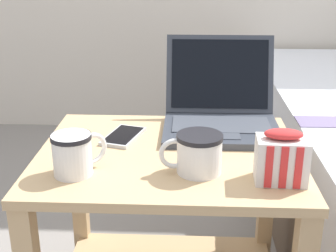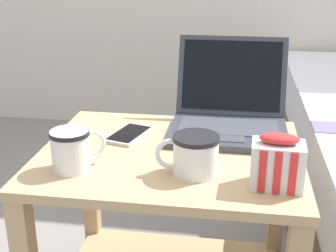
# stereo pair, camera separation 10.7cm
# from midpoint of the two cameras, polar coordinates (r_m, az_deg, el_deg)

# --- Properties ---
(bedside_table) EXTENTS (0.63, 0.51, 0.54)m
(bedside_table) POSITION_cam_midpoint_polar(r_m,az_deg,el_deg) (1.23, -2.46, -11.46)
(bedside_table) COLOR tan
(bedside_table) RESTS_ON ground_plane
(laptop) EXTENTS (0.31, 0.31, 0.23)m
(laptop) POSITION_cam_midpoint_polar(r_m,az_deg,el_deg) (1.28, 4.07, 1.83)
(laptop) COLOR #333842
(laptop) RESTS_ON bedside_table
(mug_front_left) EXTENTS (0.14, 0.10, 0.09)m
(mug_front_left) POSITION_cam_midpoint_polar(r_m,az_deg,el_deg) (1.01, 0.68, -3.16)
(mug_front_left) COLOR white
(mug_front_left) RESTS_ON bedside_table
(mug_front_right) EXTENTS (0.11, 0.10, 0.09)m
(mug_front_right) POSITION_cam_midpoint_polar(r_m,az_deg,el_deg) (1.04, -14.39, -3.15)
(mug_front_right) COLOR white
(mug_front_right) RESTS_ON bedside_table
(snack_bag) EXTENTS (0.11, 0.08, 0.12)m
(snack_bag) POSITION_cam_midpoint_polar(r_m,az_deg,el_deg) (0.99, 10.68, -3.93)
(snack_bag) COLOR silver
(snack_bag) RESTS_ON bedside_table
(cell_phone) EXTENTS (0.11, 0.15, 0.01)m
(cell_phone) POSITION_cam_midpoint_polar(r_m,az_deg,el_deg) (1.23, -7.97, -1.27)
(cell_phone) COLOR #B7BABC
(cell_phone) RESTS_ON bedside_table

